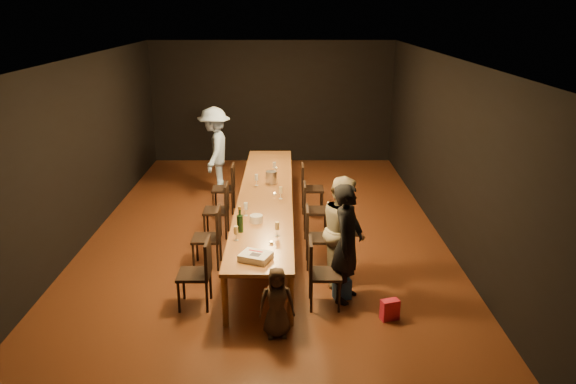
{
  "coord_description": "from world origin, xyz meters",
  "views": [
    {
      "loc": [
        0.35,
        -8.98,
        3.75
      ],
      "look_at": [
        0.38,
        -0.65,
        1.0
      ],
      "focal_mm": 35.0,
      "sensor_mm": 36.0,
      "label": 1
    }
  ],
  "objects_px": {
    "chair_right_0": "(325,273)",
    "chair_right_3": "(312,188)",
    "man_blue": "(215,150)",
    "chair_left_2": "(216,210)",
    "woman_tan": "(343,230)",
    "chair_right_2": "(316,210)",
    "champagne_bottle": "(240,219)",
    "woman_birthday": "(347,243)",
    "chair_left_1": "(206,237)",
    "ice_bucket": "(271,177)",
    "chair_left_3": "(223,188)",
    "chair_right_1": "(320,237)",
    "table": "(266,197)",
    "chair_left_0": "(194,273)",
    "birthday_cake": "(256,257)",
    "plate_stack": "(256,219)",
    "child": "(277,302)"
  },
  "relations": [
    {
      "from": "chair_left_0",
      "to": "champagne_bottle",
      "type": "height_order",
      "value": "champagne_bottle"
    },
    {
      "from": "chair_left_1",
      "to": "woman_tan",
      "type": "bearing_deg",
      "value": -103.56
    },
    {
      "from": "chair_left_0",
      "to": "chair_left_2",
      "type": "bearing_deg",
      "value": 0.0
    },
    {
      "from": "birthday_cake",
      "to": "chair_right_0",
      "type": "bearing_deg",
      "value": 34.36
    },
    {
      "from": "woman_tan",
      "to": "champagne_bottle",
      "type": "bearing_deg",
      "value": 91.63
    },
    {
      "from": "chair_right_3",
      "to": "champagne_bottle",
      "type": "distance_m",
      "value": 3.13
    },
    {
      "from": "chair_left_3",
      "to": "woman_tan",
      "type": "xyz_separation_m",
      "value": [
        2.0,
        -2.88,
        0.32
      ]
    },
    {
      "from": "ice_bucket",
      "to": "chair_left_3",
      "type": "bearing_deg",
      "value": 148.02
    },
    {
      "from": "child",
      "to": "ice_bucket",
      "type": "bearing_deg",
      "value": 87.72
    },
    {
      "from": "chair_right_0",
      "to": "chair_left_3",
      "type": "distance_m",
      "value": 3.98
    },
    {
      "from": "chair_right_0",
      "to": "chair_right_3",
      "type": "relative_size",
      "value": 1.0
    },
    {
      "from": "chair_right_0",
      "to": "man_blue",
      "type": "xyz_separation_m",
      "value": [
        -2.0,
        4.86,
        0.44
      ]
    },
    {
      "from": "chair_left_1",
      "to": "ice_bucket",
      "type": "relative_size",
      "value": 4.25
    },
    {
      "from": "plate_stack",
      "to": "woman_birthday",
      "type": "bearing_deg",
      "value": -36.29
    },
    {
      "from": "ice_bucket",
      "to": "chair_right_3",
      "type": "bearing_deg",
      "value": 37.05
    },
    {
      "from": "chair_right_0",
      "to": "woman_birthday",
      "type": "distance_m",
      "value": 0.49
    },
    {
      "from": "chair_right_2",
      "to": "chair_left_2",
      "type": "relative_size",
      "value": 1.0
    },
    {
      "from": "chair_right_2",
      "to": "man_blue",
      "type": "distance_m",
      "value": 3.2
    },
    {
      "from": "woman_birthday",
      "to": "child",
      "type": "relative_size",
      "value": 1.84
    },
    {
      "from": "chair_left_0",
      "to": "birthday_cake",
      "type": "xyz_separation_m",
      "value": [
        0.82,
        -0.19,
        0.33
      ]
    },
    {
      "from": "table",
      "to": "birthday_cake",
      "type": "distance_m",
      "value": 2.59
    },
    {
      "from": "chair_right_2",
      "to": "chair_left_1",
      "type": "distance_m",
      "value": 2.08
    },
    {
      "from": "chair_right_3",
      "to": "woman_birthday",
      "type": "bearing_deg",
      "value": 5.02
    },
    {
      "from": "table",
      "to": "chair_left_3",
      "type": "height_order",
      "value": "chair_left_3"
    },
    {
      "from": "table",
      "to": "man_blue",
      "type": "height_order",
      "value": "man_blue"
    },
    {
      "from": "chair_left_1",
      "to": "champagne_bottle",
      "type": "height_order",
      "value": "champagne_bottle"
    },
    {
      "from": "chair_right_1",
      "to": "ice_bucket",
      "type": "distance_m",
      "value": 2.01
    },
    {
      "from": "chair_right_1",
      "to": "chair_right_3",
      "type": "distance_m",
      "value": 2.4
    },
    {
      "from": "chair_right_3",
      "to": "ice_bucket",
      "type": "relative_size",
      "value": 4.25
    },
    {
      "from": "chair_right_0",
      "to": "woman_birthday",
      "type": "height_order",
      "value": "woman_birthday"
    },
    {
      "from": "chair_right_2",
      "to": "woman_birthday",
      "type": "relative_size",
      "value": 0.57
    },
    {
      "from": "table",
      "to": "woman_birthday",
      "type": "xyz_separation_m",
      "value": [
        1.15,
        -2.21,
        0.11
      ]
    },
    {
      "from": "chair_right_1",
      "to": "champagne_bottle",
      "type": "distance_m",
      "value": 1.33
    },
    {
      "from": "chair_right_3",
      "to": "man_blue",
      "type": "relative_size",
      "value": 0.52
    },
    {
      "from": "table",
      "to": "chair_left_0",
      "type": "distance_m",
      "value": 2.56
    },
    {
      "from": "woman_birthday",
      "to": "birthday_cake",
      "type": "bearing_deg",
      "value": 131.87
    },
    {
      "from": "champagne_bottle",
      "to": "ice_bucket",
      "type": "bearing_deg",
      "value": 80.64
    },
    {
      "from": "table",
      "to": "chair_right_1",
      "type": "distance_m",
      "value": 1.49
    },
    {
      "from": "ice_bucket",
      "to": "chair_right_0",
      "type": "bearing_deg",
      "value": -75.7
    },
    {
      "from": "chair_right_1",
      "to": "woman_tan",
      "type": "height_order",
      "value": "woman_tan"
    },
    {
      "from": "chair_left_2",
      "to": "woman_tan",
      "type": "relative_size",
      "value": 0.6
    },
    {
      "from": "chair_left_3",
      "to": "chair_left_1",
      "type": "bearing_deg",
      "value": -180.0
    },
    {
      "from": "chair_left_2",
      "to": "birthday_cake",
      "type": "height_order",
      "value": "chair_left_2"
    },
    {
      "from": "chair_left_1",
      "to": "man_blue",
      "type": "distance_m",
      "value": 3.7
    },
    {
      "from": "chair_right_1",
      "to": "woman_tan",
      "type": "relative_size",
      "value": 0.6
    },
    {
      "from": "birthday_cake",
      "to": "plate_stack",
      "type": "height_order",
      "value": "plate_stack"
    },
    {
      "from": "chair_left_3",
      "to": "champagne_bottle",
      "type": "bearing_deg",
      "value": -169.13
    },
    {
      "from": "woman_tan",
      "to": "chair_left_2",
      "type": "bearing_deg",
      "value": 51.83
    },
    {
      "from": "child",
      "to": "chair_right_3",
      "type": "bearing_deg",
      "value": 77.2
    },
    {
      "from": "chair_left_3",
      "to": "chair_right_0",
      "type": "bearing_deg",
      "value": -154.72
    }
  ]
}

